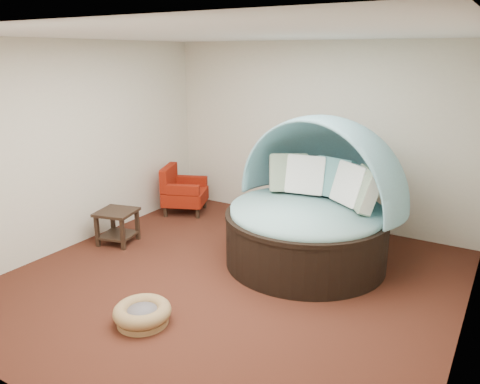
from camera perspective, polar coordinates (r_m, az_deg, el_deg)
The scene contains 10 objects.
floor at distance 5.71m, azimuth -1.11°, elevation -10.71°, with size 5.00×5.00×0.00m, color #451E13.
wall_back at distance 7.41m, azimuth 9.26°, elevation 6.92°, with size 5.00×5.00×0.00m, color beige.
wall_front at distance 3.47m, azimuth -23.93°, elevation -5.50°, with size 5.00×5.00×0.00m, color beige.
wall_left at distance 6.86m, azimuth -19.24°, elevation 5.44°, with size 5.00×5.00×0.00m, color beige.
wall_right at distance 4.46m, azimuth 27.09°, elevation -1.15°, with size 5.00×5.00×0.00m, color beige.
ceiling at distance 5.07m, azimuth -1.30°, elevation 18.64°, with size 5.00×5.00×0.00m, color white.
canopy_daybed at distance 6.00m, azimuth 8.92°, elevation -0.47°, with size 2.53×2.47×1.89m.
pet_basket at distance 4.95m, azimuth -11.81°, elevation -14.29°, with size 0.74×0.74×0.20m.
red_armchair at distance 7.97m, azimuth -7.08°, elevation 0.09°, with size 0.90×0.90×0.80m.
side_table at distance 6.87m, azimuth -14.75°, elevation -3.58°, with size 0.61×0.61×0.49m.
Camera 1 is at (2.71, -4.28, 2.62)m, focal length 35.00 mm.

